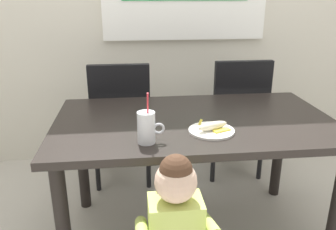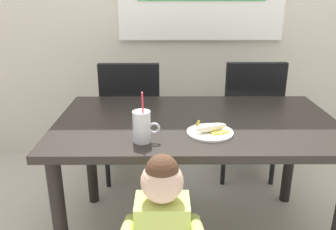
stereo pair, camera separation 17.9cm
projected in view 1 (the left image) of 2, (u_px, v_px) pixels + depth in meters
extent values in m
cube|color=black|center=(194.00, 122.00, 1.92)|extent=(1.53, 0.89, 0.04)
cylinder|color=black|center=(64.00, 230.00, 1.63)|extent=(0.07, 0.07, 0.72)
cylinder|color=black|center=(82.00, 159.00, 2.31)|extent=(0.07, 0.07, 0.72)
cylinder|color=black|center=(279.00, 150.00, 2.46)|extent=(0.07, 0.07, 0.72)
cube|color=black|center=(122.00, 125.00, 2.67)|extent=(0.44, 0.44, 0.06)
cube|color=black|center=(120.00, 99.00, 2.39)|extent=(0.42, 0.05, 0.48)
cylinder|color=black|center=(146.00, 142.00, 2.95)|extent=(0.04, 0.04, 0.42)
cylinder|color=black|center=(101.00, 144.00, 2.91)|extent=(0.04, 0.04, 0.42)
cylinder|color=black|center=(148.00, 162.00, 2.59)|extent=(0.04, 0.04, 0.42)
cylinder|color=black|center=(97.00, 165.00, 2.55)|extent=(0.04, 0.04, 0.42)
cube|color=black|center=(232.00, 119.00, 2.79)|extent=(0.44, 0.44, 0.06)
cube|color=black|center=(242.00, 94.00, 2.51)|extent=(0.42, 0.05, 0.48)
cylinder|color=black|center=(245.00, 136.00, 3.07)|extent=(0.04, 0.04, 0.42)
cylinder|color=black|center=(203.00, 138.00, 3.03)|extent=(0.04, 0.04, 0.42)
cylinder|color=black|center=(261.00, 155.00, 2.71)|extent=(0.04, 0.04, 0.42)
cylinder|color=black|center=(213.00, 157.00, 2.67)|extent=(0.04, 0.04, 0.42)
sphere|color=beige|center=(176.00, 181.00, 1.35)|extent=(0.17, 0.17, 0.17)
sphere|color=#472D1E|center=(176.00, 171.00, 1.33)|extent=(0.13, 0.13, 0.13)
cylinder|color=#C6DB66|center=(210.00, 226.00, 1.41)|extent=(0.05, 0.24, 0.13)
cylinder|color=silver|center=(146.00, 128.00, 1.58)|extent=(0.08, 0.08, 0.15)
cylinder|color=white|center=(146.00, 134.00, 1.59)|extent=(0.07, 0.07, 0.08)
torus|color=silver|center=(159.00, 129.00, 1.59)|extent=(0.06, 0.01, 0.06)
cylinder|color=#E5333F|center=(148.00, 114.00, 1.56)|extent=(0.01, 0.06, 0.22)
cylinder|color=white|center=(211.00, 131.00, 1.73)|extent=(0.23, 0.23, 0.01)
ellipsoid|color=#F4EAC6|center=(213.00, 126.00, 1.72)|extent=(0.17, 0.10, 0.04)
cube|color=yellow|center=(222.00, 130.00, 1.71)|extent=(0.10, 0.06, 0.01)
cube|color=yellow|center=(212.00, 126.00, 1.77)|extent=(0.10, 0.06, 0.01)
cylinder|color=yellow|center=(200.00, 122.00, 1.67)|extent=(0.03, 0.02, 0.03)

